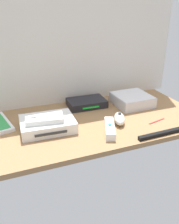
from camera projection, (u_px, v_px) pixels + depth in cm
name	position (u px, v px, depth cm)	size (l,w,h in cm)	color
ground_plane	(90.00, 123.00, 103.58)	(100.00, 48.00, 2.00)	#936D47
back_wall	(70.00, 36.00, 110.62)	(110.00, 1.20, 64.00)	silver
game_console	(47.00, 124.00, 95.43)	(21.80, 17.33, 4.40)	white
mini_computer	(132.00, 100.00, 118.03)	(17.17, 17.17, 5.30)	silver
network_router	(87.00, 103.00, 116.82)	(18.35, 12.78, 3.40)	black
remote_wand	(110.00, 128.00, 93.56)	(8.99, 15.05, 3.40)	white
remote_nunchuk	(119.00, 119.00, 100.20)	(7.96, 10.92, 5.10)	white
remote_classic_pad	(44.00, 119.00, 92.55)	(15.45, 10.09, 2.40)	white
sensor_bar	(166.00, 133.00, 92.11)	(24.00, 1.80, 1.40)	black
stylus_pen	(157.00, 121.00, 102.15)	(0.70, 0.70, 9.00)	red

